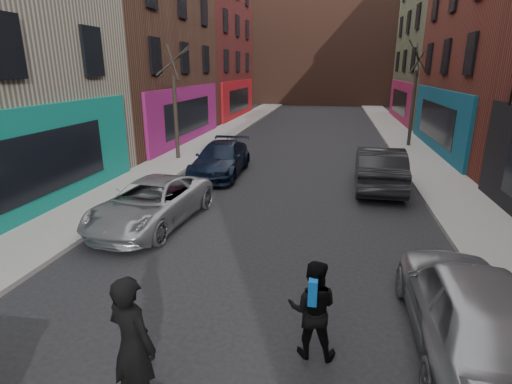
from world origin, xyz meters
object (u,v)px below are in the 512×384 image
at_px(parked_right_far, 472,308).
at_px(pedestrian, 313,309).
at_px(parked_left_end, 221,159).
at_px(parked_right_end, 379,168).
at_px(parked_left_far, 151,203).
at_px(skateboarder, 133,345).
at_px(tree_left_far, 174,94).
at_px(tree_right_far, 415,87).

xyz_separation_m(parked_right_far, pedestrian, (-2.59, -0.60, 0.06)).
bearing_deg(parked_left_end, parked_right_end, -8.06).
xyz_separation_m(parked_left_far, parked_right_far, (7.74, -4.38, 0.12)).
bearing_deg(parked_left_far, pedestrian, -38.44).
height_order(parked_left_far, parked_right_end, parked_right_end).
xyz_separation_m(skateboarder, pedestrian, (2.27, 1.68, -0.25)).
xyz_separation_m(parked_left_end, parked_right_far, (7.28, -10.53, 0.09)).
xyz_separation_m(parked_left_end, parked_right_end, (6.74, -0.82, 0.11)).
bearing_deg(parked_right_far, tree_left_far, -50.97).
bearing_deg(skateboarder, tree_right_far, -88.56).
xyz_separation_m(tree_left_far, parked_left_far, (2.55, -8.58, -2.70)).
distance_m(parked_right_far, parked_right_end, 9.73).
distance_m(tree_left_far, parked_left_end, 4.69).
bearing_deg(parked_left_far, parked_left_end, 91.42).
bearing_deg(tree_left_far, parked_right_far, -51.56).
distance_m(tree_left_far, parked_left_far, 9.35).
distance_m(parked_left_end, pedestrian, 12.09).
bearing_deg(parked_left_end, tree_right_far, 40.73).
distance_m(parked_left_far, parked_left_end, 6.17).
xyz_separation_m(parked_right_end, pedestrian, (-2.05, -10.32, 0.03)).
xyz_separation_m(parked_right_end, skateboarder, (-4.32, -12.00, 0.28)).
height_order(parked_left_end, skateboarder, skateboarder).
bearing_deg(pedestrian, tree_right_far, -102.80).
relative_size(tree_left_far, parked_left_far, 1.32).
xyz_separation_m(tree_right_far, parked_left_far, (-9.85, -14.58, -2.85)).
bearing_deg(parked_right_end, parked_left_end, -5.05).
relative_size(parked_left_end, parked_right_end, 0.98).
bearing_deg(tree_left_far, parked_left_far, -73.46).
height_order(tree_right_far, parked_left_far, tree_right_far).
relative_size(parked_right_far, skateboarder, 2.33).
distance_m(tree_right_far, parked_right_far, 19.27).
bearing_deg(tree_right_far, parked_left_far, -124.05).
height_order(parked_left_end, pedestrian, pedestrian).
height_order(tree_left_far, parked_left_end, tree_left_far).
bearing_deg(parked_right_far, parked_left_end, -54.74).
xyz_separation_m(tree_left_far, tree_right_far, (12.40, 6.00, 0.15)).
bearing_deg(pedestrian, parked_left_far, -43.33).
distance_m(parked_right_end, skateboarder, 12.75).
distance_m(parked_left_end, parked_right_end, 6.79).
height_order(parked_right_end, skateboarder, skateboarder).
distance_m(tree_left_far, parked_right_end, 10.58).
xyz_separation_m(tree_left_far, parked_right_far, (10.28, -12.96, -2.58)).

